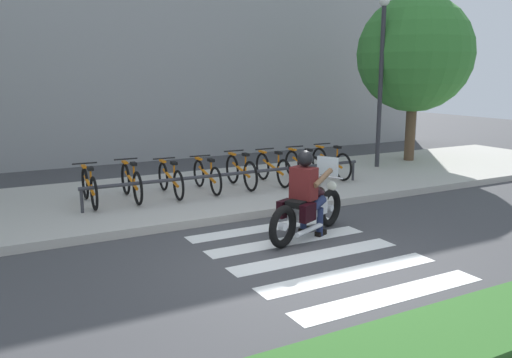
{
  "coord_description": "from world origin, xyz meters",
  "views": [
    {
      "loc": [
        -3.85,
        -6.06,
        2.66
      ],
      "look_at": [
        0.4,
        1.76,
        0.86
      ],
      "focal_mm": 36.69,
      "sensor_mm": 36.0,
      "label": 1
    }
  ],
  "objects_px": {
    "bicycle_6": "(303,166)",
    "bike_rack": "(235,174)",
    "bicycle_2": "(170,179)",
    "bicycle_7": "(331,163)",
    "bicycle_3": "(207,176)",
    "tree_near_rack": "(415,54)",
    "motorcycle": "(308,209)",
    "street_lamp": "(381,69)",
    "bicycle_5": "(273,169)",
    "bicycle_0": "(89,187)",
    "bicycle_4": "(241,171)",
    "rider": "(306,188)",
    "bicycle_1": "(131,182)"
  },
  "relations": [
    {
      "from": "bicycle_0",
      "to": "bike_rack",
      "type": "bearing_deg",
      "value": -10.88
    },
    {
      "from": "rider",
      "to": "bicycle_0",
      "type": "height_order",
      "value": "rider"
    },
    {
      "from": "bicycle_2",
      "to": "street_lamp",
      "type": "bearing_deg",
      "value": 5.83
    },
    {
      "from": "bike_rack",
      "to": "motorcycle",
      "type": "bearing_deg",
      "value": -90.12
    },
    {
      "from": "bicycle_0",
      "to": "bicycle_1",
      "type": "height_order",
      "value": "bicycle_1"
    },
    {
      "from": "rider",
      "to": "bicycle_1",
      "type": "xyz_separation_m",
      "value": [
        -1.98,
        3.32,
        -0.32
      ]
    },
    {
      "from": "bicycle_5",
      "to": "tree_near_rack",
      "type": "bearing_deg",
      "value": 11.08
    },
    {
      "from": "bicycle_5",
      "to": "bicycle_6",
      "type": "xyz_separation_m",
      "value": [
        0.82,
        -0.0,
        0.0
      ]
    },
    {
      "from": "bicycle_1",
      "to": "bicycle_4",
      "type": "bearing_deg",
      "value": -0.0
    },
    {
      "from": "bicycle_3",
      "to": "bike_rack",
      "type": "height_order",
      "value": "bicycle_3"
    },
    {
      "from": "bicycle_6",
      "to": "motorcycle",
      "type": "bearing_deg",
      "value": -122.08
    },
    {
      "from": "bicycle_2",
      "to": "bicycle_3",
      "type": "bearing_deg",
      "value": -0.01
    },
    {
      "from": "bicycle_5",
      "to": "bicycle_2",
      "type": "bearing_deg",
      "value": 179.98
    },
    {
      "from": "bicycle_0",
      "to": "bicycle_2",
      "type": "xyz_separation_m",
      "value": [
        1.65,
        0.0,
        -0.01
      ]
    },
    {
      "from": "bicycle_5",
      "to": "tree_near_rack",
      "type": "xyz_separation_m",
      "value": [
        5.25,
        1.03,
        2.69
      ]
    },
    {
      "from": "bicycle_0",
      "to": "bicycle_3",
      "type": "xyz_separation_m",
      "value": [
        2.47,
        0.0,
        -0.01
      ]
    },
    {
      "from": "bike_rack",
      "to": "bicycle_7",
      "type": "bearing_deg",
      "value": 10.88
    },
    {
      "from": "bicycle_1",
      "to": "street_lamp",
      "type": "height_order",
      "value": "street_lamp"
    },
    {
      "from": "bicycle_0",
      "to": "bicycle_4",
      "type": "height_order",
      "value": "bicycle_4"
    },
    {
      "from": "rider",
      "to": "bicycle_6",
      "type": "height_order",
      "value": "rider"
    },
    {
      "from": "bicycle_3",
      "to": "tree_near_rack",
      "type": "xyz_separation_m",
      "value": [
        6.9,
        1.03,
        2.71
      ]
    },
    {
      "from": "bicycle_3",
      "to": "bike_rack",
      "type": "relative_size",
      "value": 0.25
    },
    {
      "from": "bicycle_5",
      "to": "street_lamp",
      "type": "distance_m",
      "value": 4.38
    },
    {
      "from": "motorcycle",
      "to": "bike_rack",
      "type": "relative_size",
      "value": 0.31
    },
    {
      "from": "bicycle_5",
      "to": "bicycle_7",
      "type": "xyz_separation_m",
      "value": [
        1.65,
        -0.0,
        0.01
      ]
    },
    {
      "from": "bicycle_5",
      "to": "bicycle_6",
      "type": "distance_m",
      "value": 0.82
    },
    {
      "from": "bicycle_7",
      "to": "street_lamp",
      "type": "height_order",
      "value": "street_lamp"
    },
    {
      "from": "motorcycle",
      "to": "rider",
      "type": "relative_size",
      "value": 1.37
    },
    {
      "from": "motorcycle",
      "to": "tree_near_rack",
      "type": "relative_size",
      "value": 0.41
    },
    {
      "from": "bicycle_2",
      "to": "bicycle_5",
      "type": "bearing_deg",
      "value": -0.02
    },
    {
      "from": "bicycle_6",
      "to": "bicycle_7",
      "type": "relative_size",
      "value": 0.98
    },
    {
      "from": "bicycle_4",
      "to": "tree_near_rack",
      "type": "height_order",
      "value": "tree_near_rack"
    },
    {
      "from": "bicycle_5",
      "to": "bike_rack",
      "type": "bearing_deg",
      "value": -155.84
    },
    {
      "from": "bicycle_2",
      "to": "bike_rack",
      "type": "relative_size",
      "value": 0.26
    },
    {
      "from": "motorcycle",
      "to": "bicycle_5",
      "type": "xyz_separation_m",
      "value": [
        1.24,
        3.29,
        0.04
      ]
    },
    {
      "from": "motorcycle",
      "to": "bicycle_6",
      "type": "xyz_separation_m",
      "value": [
        2.06,
        3.29,
        0.04
      ]
    },
    {
      "from": "bicycle_0",
      "to": "bicycle_2",
      "type": "distance_m",
      "value": 1.65
    },
    {
      "from": "motorcycle",
      "to": "bike_rack",
      "type": "bearing_deg",
      "value": 89.88
    },
    {
      "from": "bicycle_6",
      "to": "bike_rack",
      "type": "distance_m",
      "value": 2.13
    },
    {
      "from": "bicycle_1",
      "to": "tree_near_rack",
      "type": "xyz_separation_m",
      "value": [
        8.55,
        1.03,
        2.68
      ]
    },
    {
      "from": "bicycle_5",
      "to": "bike_rack",
      "type": "height_order",
      "value": "bicycle_5"
    },
    {
      "from": "bicycle_3",
      "to": "bicycle_7",
      "type": "bearing_deg",
      "value": -0.02
    },
    {
      "from": "bicycle_0",
      "to": "bicycle_7",
      "type": "xyz_separation_m",
      "value": [
        5.76,
        -0.0,
        0.01
      ]
    },
    {
      "from": "bicycle_4",
      "to": "bike_rack",
      "type": "bearing_deg",
      "value": -126.65
    },
    {
      "from": "bicycle_7",
      "to": "street_lamp",
      "type": "relative_size",
      "value": 0.36
    },
    {
      "from": "bicycle_2",
      "to": "bicycle_7",
      "type": "distance_m",
      "value": 4.12
    },
    {
      "from": "bicycle_0",
      "to": "street_lamp",
      "type": "relative_size",
      "value": 0.36
    },
    {
      "from": "bicycle_0",
      "to": "bicycle_6",
      "type": "height_order",
      "value": "bicycle_6"
    },
    {
      "from": "bicycle_7",
      "to": "tree_near_rack",
      "type": "distance_m",
      "value": 4.61
    },
    {
      "from": "motorcycle",
      "to": "bicycle_1",
      "type": "distance_m",
      "value": 3.88
    }
  ]
}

